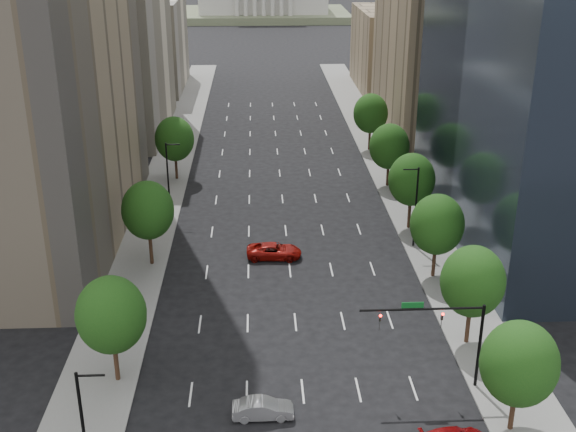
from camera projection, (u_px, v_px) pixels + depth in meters
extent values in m
cube|color=slate|center=(148.00, 232.00, 80.59)|extent=(6.00, 200.00, 0.15)
cube|color=slate|center=(421.00, 228.00, 81.89)|extent=(6.00, 200.00, 0.15)
cube|color=beige|center=(116.00, 23.00, 113.24)|extent=(14.00, 30.00, 35.00)
cube|color=beige|center=(148.00, 44.00, 146.95)|extent=(14.00, 26.00, 18.00)
cube|color=#8C7759|center=(433.00, 40.00, 113.52)|extent=(14.00, 30.00, 30.00)
cube|color=#8C7759|center=(393.00, 50.00, 146.66)|extent=(14.00, 26.00, 16.00)
cylinder|color=#382316|center=(513.00, 407.00, 48.82)|extent=(0.36, 0.36, 3.75)
ellipsoid|color=#103C10|center=(519.00, 364.00, 47.48)|extent=(5.20, 5.20, 5.98)
cylinder|color=#382316|center=(468.00, 322.00, 58.93)|extent=(0.36, 0.36, 4.00)
ellipsoid|color=#103C10|center=(473.00, 281.00, 57.50)|extent=(5.20, 5.20, 5.98)
cylinder|color=#382316|center=(434.00, 259.00, 70.03)|extent=(0.36, 0.36, 3.90)
ellipsoid|color=#103C10|center=(437.00, 224.00, 68.63)|extent=(5.20, 5.20, 5.98)
cylinder|color=#382316|center=(409.00, 212.00, 81.07)|extent=(0.36, 0.36, 4.10)
ellipsoid|color=#103C10|center=(412.00, 180.00, 79.60)|extent=(5.20, 5.20, 5.98)
cylinder|color=#382316|center=(388.00, 173.00, 94.05)|extent=(0.36, 0.36, 3.80)
ellipsoid|color=#103C10|center=(389.00, 146.00, 92.69)|extent=(5.20, 5.20, 5.98)
cylinder|color=#382316|center=(370.00, 138.00, 108.79)|extent=(0.36, 0.36, 4.00)
ellipsoid|color=#103C10|center=(371.00, 113.00, 107.35)|extent=(5.20, 5.20, 5.98)
cylinder|color=#382316|center=(116.00, 358.00, 54.07)|extent=(0.36, 0.36, 4.00)
ellipsoid|color=#103C10|center=(111.00, 315.00, 52.63)|extent=(5.20, 5.20, 5.98)
cylinder|color=#382316|center=(151.00, 246.00, 72.50)|extent=(0.36, 0.36, 4.15)
ellipsoid|color=#103C10|center=(148.00, 210.00, 71.02)|extent=(5.20, 5.20, 5.98)
cylinder|color=#382316|center=(176.00, 165.00, 96.55)|extent=(0.36, 0.36, 3.95)
ellipsoid|color=#103C10|center=(174.00, 139.00, 95.13)|extent=(5.20, 5.20, 5.98)
cylinder|color=black|center=(416.00, 208.00, 75.50)|extent=(0.20, 0.20, 9.00)
cylinder|color=black|center=(411.00, 169.00, 73.82)|extent=(1.60, 0.14, 0.14)
cylinder|color=black|center=(91.00, 376.00, 40.45)|extent=(1.60, 0.14, 0.14)
cylinder|color=black|center=(168.00, 180.00, 83.60)|extent=(0.20, 0.20, 9.00)
cylinder|color=black|center=(173.00, 145.00, 81.99)|extent=(1.60, 0.14, 0.14)
cylinder|color=black|center=(479.00, 347.00, 52.78)|extent=(0.24, 0.24, 7.00)
cylinder|color=black|center=(422.00, 309.00, 51.33)|extent=(9.00, 0.18, 0.18)
imported|color=black|center=(442.00, 315.00, 51.60)|extent=(0.18, 0.22, 1.10)
imported|color=black|center=(380.00, 317.00, 51.41)|extent=(0.18, 0.22, 1.10)
sphere|color=#FF0C07|center=(443.00, 314.00, 51.36)|extent=(0.20, 0.20, 0.20)
sphere|color=#FF0C07|center=(381.00, 316.00, 51.17)|extent=(0.20, 0.20, 0.20)
cube|color=#0C591E|center=(413.00, 305.00, 51.17)|extent=(1.60, 0.06, 0.45)
cube|color=#596647|center=(263.00, 14.00, 256.21)|extent=(60.00, 40.00, 2.50)
ellipsoid|color=olive|center=(76.00, 13.00, 549.74)|extent=(380.00, 342.00, 190.00)
ellipsoid|color=olive|center=(306.00, 16.00, 597.54)|extent=(440.00, 396.00, 240.00)
ellipsoid|color=olive|center=(494.00, 2.00, 638.91)|extent=(360.00, 324.00, 200.00)
imported|color=#97989C|center=(263.00, 409.00, 50.53)|extent=(4.37, 1.58, 1.43)
imported|color=maroon|center=(274.00, 251.00, 74.43)|extent=(5.80, 2.90, 1.58)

